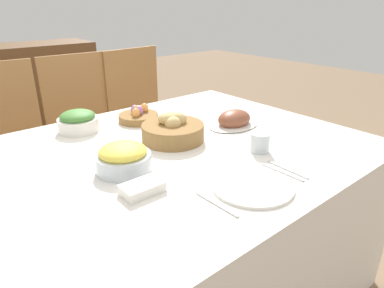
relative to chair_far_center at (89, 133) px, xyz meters
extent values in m
plane|color=#7F664C|center=(-0.03, -0.92, -0.51)|extent=(12.00, 12.00, 0.00)
cube|color=white|center=(-0.03, -0.92, -0.15)|extent=(1.51, 1.19, 0.73)
cylinder|color=olive|center=(-0.20, -0.28, -0.30)|extent=(0.03, 0.03, 0.42)
cylinder|color=olive|center=(0.19, -0.29, -0.30)|extent=(0.03, 0.03, 0.42)
cylinder|color=olive|center=(-0.19, 0.11, -0.30)|extent=(0.03, 0.03, 0.42)
cylinder|color=olive|center=(0.20, 0.10, -0.30)|extent=(0.03, 0.03, 0.42)
cube|color=olive|center=(0.00, -0.09, -0.08)|extent=(0.43, 0.43, 0.02)
cube|color=olive|center=(0.00, 0.11, 0.20)|extent=(0.42, 0.03, 0.53)
cylinder|color=olive|center=(0.24, -0.30, -0.30)|extent=(0.03, 0.03, 0.42)
cylinder|color=olive|center=(0.63, -0.26, -0.30)|extent=(0.03, 0.03, 0.42)
cylinder|color=olive|center=(0.20, 0.09, -0.30)|extent=(0.03, 0.03, 0.42)
cylinder|color=olive|center=(0.59, 0.12, -0.30)|extent=(0.03, 0.03, 0.42)
cube|color=olive|center=(0.42, -0.09, -0.08)|extent=(0.46, 0.46, 0.02)
cube|color=olive|center=(0.40, 0.11, 0.20)|extent=(0.42, 0.06, 0.53)
cylinder|color=olive|center=(-0.27, -0.29, -0.30)|extent=(0.03, 0.03, 0.42)
cylinder|color=olive|center=(-0.25, 0.10, -0.30)|extent=(0.03, 0.03, 0.42)
cube|color=olive|center=(-0.46, -0.09, -0.08)|extent=(0.44, 0.44, 0.02)
cube|color=brown|center=(-0.19, 1.00, -0.03)|extent=(1.32, 0.44, 0.95)
cylinder|color=olive|center=(0.01, -0.85, 0.25)|extent=(0.26, 0.26, 0.07)
ellipsoid|color=tan|center=(0.05, -0.80, 0.29)|extent=(0.08, 0.09, 0.05)
ellipsoid|color=tan|center=(0.02, -0.86, 0.29)|extent=(0.09, 0.09, 0.05)
ellipsoid|color=tan|center=(0.00, -0.83, 0.30)|extent=(0.10, 0.10, 0.05)
ellipsoid|color=tan|center=(0.04, -0.85, 0.30)|extent=(0.08, 0.08, 0.06)
ellipsoid|color=tan|center=(0.01, -0.87, 0.29)|extent=(0.07, 0.06, 0.06)
cylinder|color=olive|center=(0.03, -0.55, 0.23)|extent=(0.19, 0.19, 0.03)
ellipsoid|color=#B27AD1|center=(0.03, -0.56, 0.27)|extent=(0.04, 0.04, 0.05)
ellipsoid|color=#7FCC7A|center=(0.03, -0.55, 0.27)|extent=(0.03, 0.03, 0.04)
ellipsoid|color=#F29E4C|center=(0.03, -0.55, 0.27)|extent=(0.04, 0.04, 0.05)
ellipsoid|color=#F29E4C|center=(0.01, -0.58, 0.27)|extent=(0.04, 0.04, 0.05)
ellipsoid|color=#B27AD1|center=(0.03, -0.53, 0.27)|extent=(0.04, 0.04, 0.05)
ellipsoid|color=#F29E4C|center=(0.03, -0.55, 0.27)|extent=(0.04, 0.04, 0.05)
ellipsoid|color=#F29E4C|center=(0.08, -0.53, 0.27)|extent=(0.04, 0.04, 0.05)
ellipsoid|color=silver|center=(0.34, -0.89, 0.22)|extent=(0.26, 0.18, 0.01)
ellipsoid|color=brown|center=(0.34, -0.89, 0.25)|extent=(0.17, 0.13, 0.08)
cylinder|color=silver|center=(-0.28, -0.97, 0.24)|extent=(0.19, 0.19, 0.06)
ellipsoid|color=#F4DB4C|center=(-0.28, -0.97, 0.29)|extent=(0.16, 0.16, 0.06)
cylinder|color=silver|center=(-0.24, -0.49, 0.24)|extent=(0.18, 0.18, 0.06)
ellipsoid|color=#478438|center=(-0.24, -0.49, 0.28)|extent=(0.15, 0.15, 0.05)
cylinder|color=silver|center=(-0.03, -1.33, 0.22)|extent=(0.26, 0.26, 0.01)
cube|color=silver|center=(-0.19, -1.33, 0.22)|extent=(0.01, 0.17, 0.00)
cube|color=silver|center=(0.12, -1.33, 0.22)|extent=(0.01, 0.17, 0.00)
cube|color=silver|center=(0.15, -1.33, 0.22)|extent=(0.01, 0.17, 0.00)
cylinder|color=silver|center=(0.20, -1.16, 0.25)|extent=(0.07, 0.07, 0.07)
cube|color=silver|center=(-0.31, -1.13, 0.23)|extent=(0.13, 0.08, 0.03)
camera|label=1|loc=(-0.77, -1.92, 0.75)|focal=32.00mm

